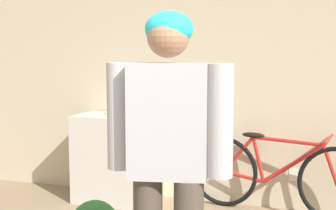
# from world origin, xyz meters

# --- Properties ---
(wall_back) EXTENTS (8.00, 0.07, 2.60)m
(wall_back) POSITION_xyz_m (0.00, 2.98, 1.30)
(wall_back) COLOR beige
(wall_back) RESTS_ON ground_plane
(side_shelf) EXTENTS (0.80, 0.51, 0.89)m
(side_shelf) POSITION_xyz_m (-1.20, 2.68, 0.45)
(side_shelf) COLOR beige
(side_shelf) RESTS_ON ground_plane
(person) EXTENTS (0.72, 0.27, 1.76)m
(person) POSITION_xyz_m (-0.01, 0.77, 1.01)
(person) COLOR #4C4238
(person) RESTS_ON ground_plane
(bicycle) EXTENTS (1.77, 0.46, 0.78)m
(bicycle) POSITION_xyz_m (0.41, 2.77, 0.38)
(bicycle) COLOR black
(bicycle) RESTS_ON ground_plane
(banana) EXTENTS (0.33, 0.08, 0.03)m
(banana) POSITION_xyz_m (-1.19, 2.71, 0.91)
(banana) COLOR #EAD64C
(banana) RESTS_ON side_shelf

